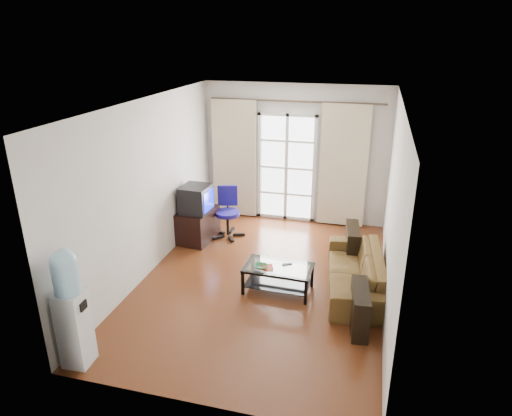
{
  "coord_description": "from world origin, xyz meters",
  "views": [
    {
      "loc": [
        1.46,
        -5.98,
        3.59
      ],
      "look_at": [
        -0.2,
        0.35,
        1.05
      ],
      "focal_mm": 32.0,
      "sensor_mm": 36.0,
      "label": 1
    }
  ],
  "objects_px": {
    "crt_tv": "(195,199)",
    "task_chair": "(228,222)",
    "sofa": "(355,271)",
    "water_cooler": "(71,306)",
    "coffee_table": "(278,275)",
    "tv_stand": "(198,225)"
  },
  "relations": [
    {
      "from": "coffee_table",
      "to": "task_chair",
      "type": "xyz_separation_m",
      "value": [
        -1.32,
        1.68,
        0.02
      ]
    },
    {
      "from": "tv_stand",
      "to": "water_cooler",
      "type": "xyz_separation_m",
      "value": [
        -0.1,
        -3.49,
        0.47
      ]
    },
    {
      "from": "water_cooler",
      "to": "crt_tv",
      "type": "bearing_deg",
      "value": 85.72
    },
    {
      "from": "tv_stand",
      "to": "crt_tv",
      "type": "xyz_separation_m",
      "value": [
        -0.0,
        -0.08,
        0.53
      ]
    },
    {
      "from": "coffee_table",
      "to": "crt_tv",
      "type": "height_order",
      "value": "crt_tv"
    },
    {
      "from": "tv_stand",
      "to": "crt_tv",
      "type": "height_order",
      "value": "crt_tv"
    },
    {
      "from": "crt_tv",
      "to": "water_cooler",
      "type": "bearing_deg",
      "value": -88.61
    },
    {
      "from": "water_cooler",
      "to": "coffee_table",
      "type": "bearing_deg",
      "value": 45.72
    },
    {
      "from": "coffee_table",
      "to": "water_cooler",
      "type": "height_order",
      "value": "water_cooler"
    },
    {
      "from": "task_chair",
      "to": "water_cooler",
      "type": "relative_size",
      "value": 0.64
    },
    {
      "from": "task_chair",
      "to": "water_cooler",
      "type": "bearing_deg",
      "value": -114.43
    },
    {
      "from": "sofa",
      "to": "water_cooler",
      "type": "bearing_deg",
      "value": -56.39
    },
    {
      "from": "sofa",
      "to": "crt_tv",
      "type": "height_order",
      "value": "crt_tv"
    },
    {
      "from": "crt_tv",
      "to": "water_cooler",
      "type": "relative_size",
      "value": 0.38
    },
    {
      "from": "tv_stand",
      "to": "water_cooler",
      "type": "height_order",
      "value": "water_cooler"
    },
    {
      "from": "crt_tv",
      "to": "water_cooler",
      "type": "height_order",
      "value": "water_cooler"
    },
    {
      "from": "sofa",
      "to": "coffee_table",
      "type": "distance_m",
      "value": 1.15
    },
    {
      "from": "coffee_table",
      "to": "tv_stand",
      "type": "distance_m",
      "value": 2.25
    },
    {
      "from": "sofa",
      "to": "task_chair",
      "type": "bearing_deg",
      "value": -124.87
    },
    {
      "from": "crt_tv",
      "to": "task_chair",
      "type": "bearing_deg",
      "value": 42.42
    },
    {
      "from": "crt_tv",
      "to": "sofa",
      "type": "bearing_deg",
      "value": -14.76
    },
    {
      "from": "task_chair",
      "to": "coffee_table",
      "type": "bearing_deg",
      "value": -67.7
    }
  ]
}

